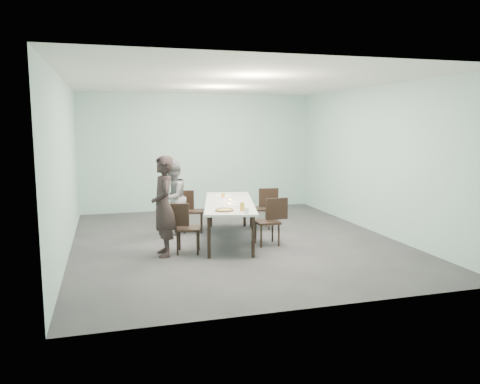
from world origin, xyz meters
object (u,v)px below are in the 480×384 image
object	(u,v)px
pizza	(224,210)
chair_near_left	(183,224)
diner_near	(163,206)
chair_far_left	(189,208)
amber_tumbler	(223,195)
chair_far_right	(263,205)
beer_glass	(242,207)
table	(229,205)
chair_near_right	(271,218)
diner_far	(172,198)
side_plate	(234,206)
tealight	(230,201)
water_tumbler	(246,211)

from	to	relation	value
pizza	chair_near_left	bearing A→B (deg)	157.61
chair_near_left	diner_near	bearing A→B (deg)	-152.72
chair_far_left	amber_tumbler	bearing A→B (deg)	-11.63
chair_far_right	beer_glass	distance (m)	2.06
table	chair_near_right	bearing A→B (deg)	-38.68
diner_far	beer_glass	world-z (taller)	diner_far
table	side_plate	size ratio (longest dim) A/B	15.20
diner_far	pizza	xyz separation A→B (m)	(0.65, -1.73, 0.02)
chair_far_left	amber_tumbler	xyz separation A→B (m)	(0.65, -0.30, 0.29)
chair_far_left	chair_far_right	world-z (taller)	same
diner_near	diner_far	size ratio (longest dim) A/B	1.14
diner_near	beer_glass	bearing A→B (deg)	75.52
chair_far_right	amber_tumbler	world-z (taller)	chair_far_right
chair_far_left	diner_far	world-z (taller)	diner_far
chair_far_left	beer_glass	xyz separation A→B (m)	(0.59, -1.90, 0.32)
chair_near_left	beer_glass	distance (m)	1.07
table	diner_near	xyz separation A→B (m)	(-1.34, -0.73, 0.16)
pizza	amber_tumbler	size ratio (longest dim) A/B	4.25
chair_far_left	tealight	distance (m)	1.14
side_plate	tealight	xyz separation A→B (m)	(0.05, 0.47, 0.02)
chair_near_left	chair_far_left	world-z (taller)	same
chair_far_right	water_tumbler	world-z (taller)	chair_far_right
diner_far	beer_glass	size ratio (longest dim) A/B	9.95
diner_near	chair_near_right	bearing A→B (deg)	92.19
chair_far_right	beer_glass	bearing A→B (deg)	69.21
chair_near_left	beer_glass	xyz separation A→B (m)	(0.96, -0.34, 0.32)
table	chair_far_left	bearing A→B (deg)	123.96
diner_near	amber_tumbler	distance (m)	1.92
diner_near	table	bearing A→B (deg)	115.22
chair_far_left	chair_far_right	bearing A→B (deg)	8.46
chair_far_right	diner_near	bearing A→B (deg)	41.78
chair_near_right	water_tumbler	distance (m)	1.00
chair_near_right	tealight	xyz separation A→B (m)	(-0.65, 0.54, 0.27)
tealight	chair_far_left	bearing A→B (deg)	124.94
side_plate	amber_tumbler	size ratio (longest dim) A/B	2.25
chair_near_right	side_plate	bearing A→B (deg)	-5.75
chair_far_right	chair_far_left	bearing A→B (deg)	3.70
chair_far_right	diner_far	distance (m)	1.96
chair_near_right	table	bearing A→B (deg)	-38.48
side_plate	tealight	bearing A→B (deg)	83.52
diner_near	beer_glass	world-z (taller)	diner_near
beer_glass	amber_tumbler	distance (m)	1.60
diner_near	diner_far	bearing A→B (deg)	163.36
chair_far_left	pizza	world-z (taller)	chair_far_left
beer_glass	amber_tumbler	bearing A→B (deg)	87.91
chair_far_left	tealight	world-z (taller)	chair_far_left
side_plate	water_tumbler	bearing A→B (deg)	-88.48
chair_far_left	pizza	xyz separation A→B (m)	(0.29, -1.84, 0.27)
side_plate	beer_glass	distance (m)	0.53
pizza	table	bearing A→B (deg)	70.67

